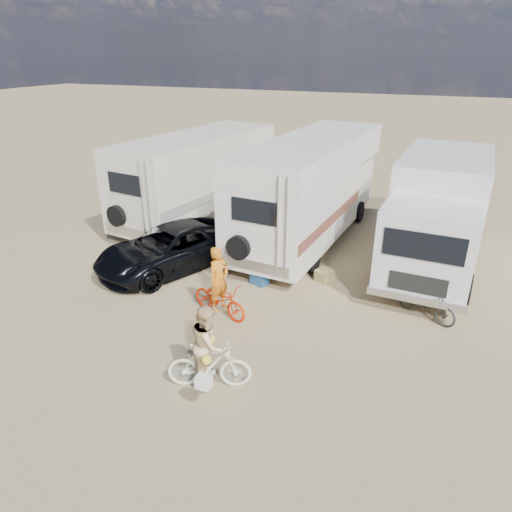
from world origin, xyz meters
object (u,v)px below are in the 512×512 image
at_px(cooler, 260,278).
at_px(rider_woman, 209,351).
at_px(rv_main, 311,191).
at_px(rv_left, 197,179).
at_px(bike_parked, 427,303).
at_px(crate, 324,275).
at_px(box_truck, 437,216).
at_px(rider_man, 219,285).
at_px(bike_man, 220,299).
at_px(dark_suv, 171,248).
at_px(bike_woman, 209,365).

bearing_deg(cooler, rider_woman, -64.15).
height_order(rv_main, rv_left, rv_main).
height_order(rv_main, bike_parked, rv_main).
xyz_separation_m(rv_main, crate, (1.44, -3.18, -1.64)).
height_order(box_truck, rider_man, box_truck).
distance_m(rider_woman, cooler, 4.75).
height_order(rv_main, bike_man, rv_main).
bearing_deg(rider_man, rider_woman, -141.15).
distance_m(bike_parked, crate, 3.16).
xyz_separation_m(bike_man, bike_parked, (5.03, 1.91, -0.02)).
relative_size(rv_main, rv_left, 1.14).
distance_m(dark_suv, bike_parked, 7.74).
bearing_deg(rv_left, bike_man, -49.20).
height_order(bike_man, bike_woman, bike_woman).
distance_m(rv_main, dark_suv, 5.40).
distance_m(dark_suv, bike_woman, 6.01).
distance_m(rv_main, bike_parked, 6.26).
height_order(bike_man, rider_woman, rider_woman).
height_order(box_truck, dark_suv, box_truck).
bearing_deg(cooler, bike_man, -82.45).
bearing_deg(rider_woman, rider_man, 1.28).
relative_size(rv_main, rider_woman, 5.07).
bearing_deg(bike_parked, box_truck, 30.05).
distance_m(rv_left, box_truck, 9.14).
relative_size(rider_woman, crate, 3.87).
bearing_deg(rv_main, rider_man, -91.24).
bearing_deg(rider_man, bike_parked, -52.73).
bearing_deg(box_truck, bike_man, -130.32).
distance_m(rv_main, bike_man, 6.30).
relative_size(rv_main, crate, 19.60).
bearing_deg(cooler, box_truck, 51.46).
height_order(rv_main, cooler, rv_main).
height_order(rv_left, cooler, rv_left).
height_order(bike_woman, bike_parked, bike_woman).
relative_size(rider_man, bike_parked, 1.04).
xyz_separation_m(dark_suv, bike_woman, (3.79, -4.66, -0.16)).
height_order(dark_suv, bike_man, dark_suv).
height_order(rv_main, rider_woman, rv_main).
height_order(rv_main, crate, rv_main).
relative_size(bike_woman, crate, 3.89).
xyz_separation_m(dark_suv, rider_woman, (3.79, -4.66, 0.19)).
xyz_separation_m(rider_man, cooler, (0.31, 2.01, -0.68)).
bearing_deg(rv_left, rider_man, -49.20).
relative_size(rv_left, bike_parked, 4.61).
height_order(rider_woman, bike_parked, rider_woman).
distance_m(bike_man, crate, 3.60).
xyz_separation_m(bike_woman, rider_woman, (-0.00, 0.00, 0.34)).
bearing_deg(cooler, bike_woman, -64.15).
xyz_separation_m(rv_left, rider_woman, (5.23, -9.03, -0.83)).
bearing_deg(cooler, rv_left, 151.91).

